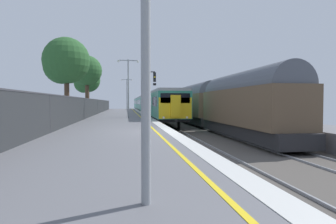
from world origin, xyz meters
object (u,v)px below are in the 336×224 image
(platform_lamp_far, at_px, (127,92))
(speed_limit_sign, at_px, (147,100))
(platform_lamp_mid, at_px, (128,83))
(background_tree_right, at_px, (65,63))
(commuter_train_at_platform, at_px, (147,104))
(background_tree_left, at_px, (86,72))
(freight_train_adjacent_track, at_px, (185,103))
(signal_gantry, at_px, (149,88))
(background_tree_centre, at_px, (87,81))

(platform_lamp_far, bearing_deg, speed_limit_sign, -85.29)
(platform_lamp_mid, xyz_separation_m, background_tree_right, (-4.84, -4.29, 1.26))
(commuter_train_at_platform, relative_size, background_tree_left, 8.97)
(commuter_train_at_platform, distance_m, background_tree_left, 21.26)
(platform_lamp_mid, bearing_deg, background_tree_right, -138.48)
(speed_limit_sign, bearing_deg, freight_train_adjacent_track, 59.50)
(commuter_train_at_platform, height_order, freight_train_adjacent_track, freight_train_adjacent_track)
(speed_limit_sign, distance_m, platform_lamp_mid, 2.53)
(commuter_train_at_platform, xyz_separation_m, platform_lamp_far, (-3.68, -3.03, 2.03))
(freight_train_adjacent_track, height_order, signal_gantry, signal_gantry)
(speed_limit_sign, bearing_deg, signal_gantry, 79.85)
(platform_lamp_mid, bearing_deg, commuter_train_at_platform, 81.94)
(background_tree_left, bearing_deg, speed_limit_sign, -42.69)
(platform_lamp_mid, distance_m, platform_lamp_far, 22.91)
(background_tree_right, bearing_deg, freight_train_adjacent_track, 49.98)
(platform_lamp_mid, relative_size, background_tree_left, 0.80)
(signal_gantry, height_order, background_tree_left, background_tree_left)
(signal_gantry, distance_m, background_tree_right, 10.13)
(background_tree_centre, bearing_deg, platform_lamp_far, 65.93)
(platform_lamp_far, bearing_deg, background_tree_right, -100.10)
(commuter_train_at_platform, distance_m, freight_train_adjacent_track, 15.83)
(platform_lamp_far, bearing_deg, freight_train_adjacent_track, -57.99)
(commuter_train_at_platform, distance_m, speed_limit_sign, 25.32)
(background_tree_centre, bearing_deg, signal_gantry, -47.91)
(platform_lamp_mid, relative_size, background_tree_right, 0.86)
(signal_gantry, xyz_separation_m, background_tree_left, (-7.00, 3.98, 2.02))
(speed_limit_sign, xyz_separation_m, background_tree_right, (-6.67, -4.98, 2.86))
(platform_lamp_mid, relative_size, platform_lamp_far, 0.99)
(platform_lamp_mid, distance_m, background_tree_centre, 12.34)
(background_tree_left, bearing_deg, background_tree_right, -90.29)
(background_tree_centre, bearing_deg, freight_train_adjacent_track, -2.14)
(commuter_train_at_platform, relative_size, speed_limit_sign, 23.57)
(signal_gantry, bearing_deg, freight_train_adjacent_track, 54.97)
(background_tree_left, bearing_deg, platform_lamp_mid, -54.85)
(background_tree_right, bearing_deg, speed_limit_sign, 36.74)
(signal_gantry, height_order, platform_lamp_mid, platform_lamp_mid)
(commuter_train_at_platform, relative_size, background_tree_right, 9.56)
(signal_gantry, xyz_separation_m, platform_lamp_mid, (-2.21, -2.82, 0.29))
(signal_gantry, bearing_deg, speed_limit_sign, -100.15)
(signal_gantry, bearing_deg, background_tree_right, -134.78)
(commuter_train_at_platform, xyz_separation_m, platform_lamp_mid, (-3.68, -25.94, 2.00))
(platform_lamp_far, xyz_separation_m, background_tree_right, (-4.84, -27.20, 1.23))
(commuter_train_at_platform, bearing_deg, background_tree_centre, -121.10)
(commuter_train_at_platform, xyz_separation_m, background_tree_centre, (-8.95, -14.83, 2.98))
(platform_lamp_far, bearing_deg, platform_lamp_mid, -90.00)
(platform_lamp_mid, bearing_deg, background_tree_left, 125.15)
(commuter_train_at_platform, distance_m, background_tree_centre, 17.58)
(background_tree_right, bearing_deg, commuter_train_at_platform, 74.26)
(background_tree_centre, relative_size, background_tree_right, 0.92)
(speed_limit_sign, distance_m, background_tree_centre, 12.87)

